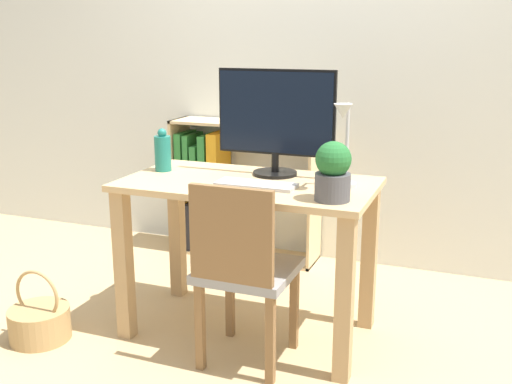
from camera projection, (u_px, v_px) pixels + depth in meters
ground_plane at (249, 330)px, 2.98m from camera, size 10.00×10.00×0.00m
wall_back at (318, 56)px, 3.69m from camera, size 8.00×0.05×2.60m
desk at (248, 215)px, 2.83m from camera, size 1.17×0.64×0.77m
monitor at (276, 117)px, 2.85m from camera, size 0.58×0.21×0.51m
keyboard at (256, 185)px, 2.69m from camera, size 0.36×0.13×0.02m
vase at (163, 152)px, 2.98m from camera, size 0.08×0.08×0.21m
desk_lamp at (344, 137)px, 2.57m from camera, size 0.10×0.19×0.38m
potted_plant at (333, 171)px, 2.43m from camera, size 0.15×0.15×0.25m
chair at (243, 267)px, 2.56m from camera, size 0.40×0.40×0.85m
bookshelf at (219, 190)px, 3.97m from camera, size 0.96×0.28×0.89m
basket at (40, 322)px, 2.88m from camera, size 0.29×0.29×0.35m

